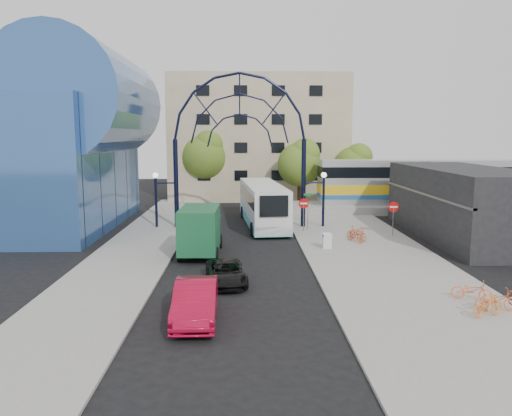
{
  "coord_description": "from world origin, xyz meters",
  "views": [
    {
      "loc": [
        0.3,
        -25.0,
        7.26
      ],
      "look_at": [
        1.06,
        6.0,
        2.76
      ],
      "focal_mm": 35.0,
      "sensor_mm": 36.0,
      "label": 1
    }
  ],
  "objects_px": {
    "bike_far_b": "(488,306)",
    "train_car": "(450,182)",
    "sandwich_board": "(327,239)",
    "tree_north_b": "(206,154)",
    "do_not_enter_sign": "(393,210)",
    "tree_north_a": "(301,162)",
    "black_suv": "(226,273)",
    "tree_north_c": "(355,164)",
    "bike_far_c": "(497,300)",
    "gateway_arch": "(240,119)",
    "bike_near_a": "(358,233)",
    "stop_sign": "(304,206)",
    "street_name_sign": "(308,204)",
    "bike_far_a": "(472,290)",
    "green_truck": "(201,230)",
    "red_sedan": "(196,301)",
    "bike_near_b": "(355,234)",
    "city_bus": "(263,204)"
  },
  "relations": [
    {
      "from": "green_truck",
      "to": "tree_north_a",
      "type": "bearing_deg",
      "value": 68.97
    },
    {
      "from": "tree_north_a",
      "to": "do_not_enter_sign",
      "type": "bearing_deg",
      "value": -72.97
    },
    {
      "from": "tree_north_b",
      "to": "bike_far_a",
      "type": "bearing_deg",
      "value": -67.46
    },
    {
      "from": "tree_north_c",
      "to": "green_truck",
      "type": "height_order",
      "value": "tree_north_c"
    },
    {
      "from": "bike_near_b",
      "to": "sandwich_board",
      "type": "bearing_deg",
      "value": -165.4
    },
    {
      "from": "bike_near_a",
      "to": "gateway_arch",
      "type": "bearing_deg",
      "value": 120.44
    },
    {
      "from": "bike_near_b",
      "to": "train_car",
      "type": "bearing_deg",
      "value": 21.58
    },
    {
      "from": "train_car",
      "to": "sandwich_board",
      "type": "bearing_deg",
      "value": -131.95
    },
    {
      "from": "gateway_arch",
      "to": "red_sedan",
      "type": "relative_size",
      "value": 2.88
    },
    {
      "from": "tree_north_c",
      "to": "bike_far_c",
      "type": "xyz_separation_m",
      "value": [
        -1.44,
        -33.45,
        -3.69
      ]
    },
    {
      "from": "street_name_sign",
      "to": "black_suv",
      "type": "relative_size",
      "value": 0.7
    },
    {
      "from": "black_suv",
      "to": "train_car",
      "type": "bearing_deg",
      "value": 41.15
    },
    {
      "from": "bike_far_b",
      "to": "train_car",
      "type": "bearing_deg",
      "value": -40.44
    },
    {
      "from": "sandwich_board",
      "to": "tree_north_c",
      "type": "height_order",
      "value": "tree_north_c"
    },
    {
      "from": "stop_sign",
      "to": "tree_north_b",
      "type": "distance_m",
      "value": 20.18
    },
    {
      "from": "stop_sign",
      "to": "city_bus",
      "type": "height_order",
      "value": "city_bus"
    },
    {
      "from": "tree_north_a",
      "to": "black_suv",
      "type": "xyz_separation_m",
      "value": [
        -6.71,
        -26.99,
        -4.05
      ]
    },
    {
      "from": "stop_sign",
      "to": "city_bus",
      "type": "xyz_separation_m",
      "value": [
        -2.95,
        3.32,
        -0.23
      ]
    },
    {
      "from": "sandwich_board",
      "to": "train_car",
      "type": "relative_size",
      "value": 0.04
    },
    {
      "from": "street_name_sign",
      "to": "bike_far_b",
      "type": "relative_size",
      "value": 1.86
    },
    {
      "from": "tree_north_a",
      "to": "tree_north_c",
      "type": "xyz_separation_m",
      "value": [
        6.0,
        2.0,
        -0.33
      ]
    },
    {
      "from": "bike_near_a",
      "to": "train_car",
      "type": "bearing_deg",
      "value": 22.55
    },
    {
      "from": "stop_sign",
      "to": "tree_north_c",
      "type": "relative_size",
      "value": 0.38
    },
    {
      "from": "black_suv",
      "to": "bike_far_a",
      "type": "distance_m",
      "value": 11.29
    },
    {
      "from": "sandwich_board",
      "to": "bike_far_a",
      "type": "distance_m",
      "value": 11.17
    },
    {
      "from": "green_truck",
      "to": "stop_sign",
      "type": "bearing_deg",
      "value": 44.75
    },
    {
      "from": "green_truck",
      "to": "sandwich_board",
      "type": "bearing_deg",
      "value": 6.74
    },
    {
      "from": "bike_far_a",
      "to": "sandwich_board",
      "type": "bearing_deg",
      "value": 50.05
    },
    {
      "from": "stop_sign",
      "to": "bike_far_b",
      "type": "bearing_deg",
      "value": -74.09
    },
    {
      "from": "bike_near_b",
      "to": "red_sedan",
      "type": "bearing_deg",
      "value": -151.58
    },
    {
      "from": "do_not_enter_sign",
      "to": "street_name_sign",
      "type": "relative_size",
      "value": 0.89
    },
    {
      "from": "tree_north_b",
      "to": "bike_near_a",
      "type": "bearing_deg",
      "value": -60.53
    },
    {
      "from": "street_name_sign",
      "to": "tree_north_c",
      "type": "distance_m",
      "value": 16.95
    },
    {
      "from": "tree_north_b",
      "to": "bike_near_a",
      "type": "xyz_separation_m",
      "value": [
        12.06,
        -21.34,
        -4.67
      ]
    },
    {
      "from": "gateway_arch",
      "to": "tree_north_c",
      "type": "relative_size",
      "value": 2.1
    },
    {
      "from": "black_suv",
      "to": "bike_far_b",
      "type": "distance_m",
      "value": 11.77
    },
    {
      "from": "sandwich_board",
      "to": "tree_north_b",
      "type": "bearing_deg",
      "value": 111.59
    },
    {
      "from": "stop_sign",
      "to": "bike_far_b",
      "type": "height_order",
      "value": "stop_sign"
    },
    {
      "from": "sandwich_board",
      "to": "bike_far_b",
      "type": "relative_size",
      "value": 0.66
    },
    {
      "from": "bike_far_a",
      "to": "bike_far_b",
      "type": "relative_size",
      "value": 1.12
    },
    {
      "from": "train_car",
      "to": "bike_far_b",
      "type": "height_order",
      "value": "train_car"
    },
    {
      "from": "tree_north_c",
      "to": "red_sedan",
      "type": "relative_size",
      "value": 1.37
    },
    {
      "from": "gateway_arch",
      "to": "tree_north_b",
      "type": "distance_m",
      "value": 16.72
    },
    {
      "from": "do_not_enter_sign",
      "to": "sandwich_board",
      "type": "xyz_separation_m",
      "value": [
        -5.4,
        -4.02,
        -1.23
      ]
    },
    {
      "from": "stop_sign",
      "to": "do_not_enter_sign",
      "type": "xyz_separation_m",
      "value": [
        6.2,
        -2.0,
        -0.02
      ]
    },
    {
      "from": "bike_near_b",
      "to": "do_not_enter_sign",
      "type": "bearing_deg",
      "value": 4.89
    },
    {
      "from": "street_name_sign",
      "to": "tree_north_b",
      "type": "relative_size",
      "value": 0.35
    },
    {
      "from": "gateway_arch",
      "to": "red_sedan",
      "type": "xyz_separation_m",
      "value": [
        -1.62,
        -19.96,
        -7.78
      ]
    },
    {
      "from": "city_bus",
      "to": "bike_far_a",
      "type": "xyz_separation_m",
      "value": [
        8.43,
        -19.48,
        -1.2
      ]
    },
    {
      "from": "red_sedan",
      "to": "bike_far_c",
      "type": "xyz_separation_m",
      "value": [
        12.31,
        0.44,
        -0.2
      ]
    }
  ]
}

